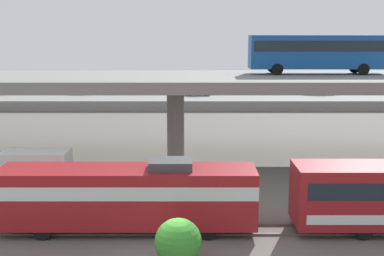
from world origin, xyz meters
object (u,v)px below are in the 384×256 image
object	(u,v)px
parked_car_0	(197,90)
parked_car_2	(318,89)
parked_car_1	(83,89)
train_locomotive	(114,194)
service_truck_west	(23,170)
transit_bus_on_overpass	(317,51)

from	to	relation	value
parked_car_0	parked_car_2	distance (m)	19.35
parked_car_0	parked_car_1	distance (m)	18.35
parked_car_2	parked_car_1	bearing A→B (deg)	-1.01
train_locomotive	parked_car_0	size ratio (longest dim) A/B	3.81
service_truck_west	parked_car_2	bearing A→B (deg)	-125.04
train_locomotive	parked_car_2	size ratio (longest dim) A/B	3.31
train_locomotive	parked_car_1	distance (m)	54.87
parked_car_1	transit_bus_on_overpass	bearing A→B (deg)	128.53
transit_bus_on_overpass	parked_car_2	distance (m)	36.96
parked_car_0	parked_car_1	size ratio (longest dim) A/B	0.91
service_truck_west	parked_car_0	bearing A→B (deg)	-105.90
train_locomotive	service_truck_west	xyz separation A→B (m)	(-7.45, 6.97, -0.56)
parked_car_0	parked_car_1	world-z (taller)	same
train_locomotive	parked_car_2	xyz separation A→B (m)	(24.58, 52.64, 0.02)
train_locomotive	parked_car_2	world-z (taller)	train_locomotive
train_locomotive	transit_bus_on_overpass	bearing A→B (deg)	-131.23
transit_bus_on_overpass	parked_car_2	bearing A→B (deg)	-104.64
service_truck_west	parked_car_2	xyz separation A→B (m)	(32.03, 45.67, 0.58)
service_truck_west	parked_car_0	distance (m)	46.37
parked_car_0	parked_car_2	world-z (taller)	same
parked_car_0	train_locomotive	bearing A→B (deg)	-95.82
transit_bus_on_overpass	parked_car_1	size ratio (longest dim) A/B	2.69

